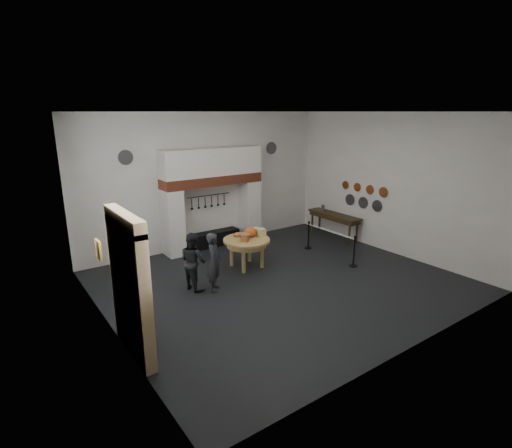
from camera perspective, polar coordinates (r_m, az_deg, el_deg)
floor at (r=11.10m, az=3.46°, el=-8.17°), size 9.00×8.00×0.02m
ceiling at (r=10.15m, az=3.89°, el=15.74°), size 9.00×8.00×0.02m
wall_back at (r=13.67m, az=-6.98°, el=6.19°), size 9.00×0.02×4.50m
wall_front at (r=7.81m, az=22.43°, el=-2.20°), size 9.00×0.02×4.50m
wall_left at (r=8.41m, az=-20.96°, el=-0.83°), size 0.02×8.00×4.50m
wall_right at (r=13.63m, az=18.61°, el=5.45°), size 0.02×8.00×4.50m
chimney_pier_left at (r=12.99m, az=-11.78°, el=0.15°), size 0.55×0.70×2.15m
chimney_pier_right at (r=14.37m, az=-0.99°, el=1.99°), size 0.55×0.70×2.15m
hearth_brick_band at (r=13.36m, az=-6.27°, el=6.25°), size 3.50×0.72×0.32m
chimney_hood at (r=13.28m, az=-6.35°, el=8.84°), size 3.50×0.70×0.90m
iron_range at (r=13.91m, az=-6.16°, el=-2.11°), size 1.90×0.45×0.50m
utensil_rail at (r=13.70m, az=-6.75°, el=4.08°), size 1.60×0.02×0.02m
door_recess at (r=7.84m, az=-18.10°, el=-9.55°), size 0.04×1.10×2.50m
door_jamb_near at (r=7.24m, az=-15.71°, el=-11.10°), size 0.22×0.30×2.60m
door_jamb_far at (r=8.47m, az=-19.01°, el=-7.35°), size 0.22×0.30×2.60m
door_lintel at (r=7.40m, az=-18.35°, el=0.47°), size 0.22×1.70×0.30m
wall_plaque at (r=9.35m, az=-21.55°, el=-3.44°), size 0.05×0.34×0.44m
work_table at (r=11.78m, az=-1.36°, el=-2.32°), size 1.53×1.53×0.07m
pumpkin at (r=11.91m, az=-0.84°, el=-1.16°), size 0.36×0.36×0.31m
cheese_block_big at (r=11.97m, az=0.76°, el=-1.25°), size 0.22×0.22×0.24m
cheese_block_small at (r=12.20m, az=-0.15°, el=-1.02°), size 0.18×0.18×0.20m
wicker_basket at (r=11.54m, az=-1.56°, el=-1.96°), size 0.35×0.35×0.22m
bread_loaf at (r=11.98m, az=-2.69°, el=-1.53°), size 0.31×0.18×0.13m
visitor_near at (r=10.34m, az=-5.98°, el=-5.41°), size 0.63×0.68×1.56m
visitor_far at (r=10.50m, az=-8.96°, el=-5.26°), size 0.70×0.83×1.53m
side_table at (r=14.85m, az=11.12°, el=1.32°), size 0.55×2.20×0.06m
pewter_jug at (r=15.22m, az=9.52°, el=2.30°), size 0.12×0.12×0.22m
copper_pan_a at (r=13.77m, az=17.74°, el=4.35°), size 0.03×0.34×0.34m
copper_pan_b at (r=14.10m, az=15.97°, el=4.75°), size 0.03×0.32×0.32m
copper_pan_c at (r=14.44m, az=14.27°, el=5.12°), size 0.03×0.30×0.30m
copper_pan_d at (r=14.80m, az=12.66°, el=5.47°), size 0.03×0.28×0.28m
pewter_plate_left at (r=13.99m, az=16.92°, el=2.49°), size 0.03×0.40×0.40m
pewter_plate_mid at (r=14.35m, az=15.04°, el=2.96°), size 0.03×0.40×0.40m
pewter_plate_right at (r=14.73m, az=13.26°, el=3.40°), size 0.03×0.40×0.40m
pewter_plate_back_left at (r=12.47m, az=-18.13°, el=9.02°), size 0.44×0.03×0.44m
pewter_plate_back_right at (r=14.98m, az=2.23°, el=10.79°), size 0.44×0.03×0.44m
barrier_post_near at (r=12.32m, az=13.83°, el=-3.90°), size 0.05×0.05×0.90m
barrier_post_far at (r=13.62m, az=7.51°, el=-1.66°), size 0.05×0.05×0.90m
barrier_rope at (r=12.83m, az=10.60°, el=-1.03°), size 0.04×2.00×0.04m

